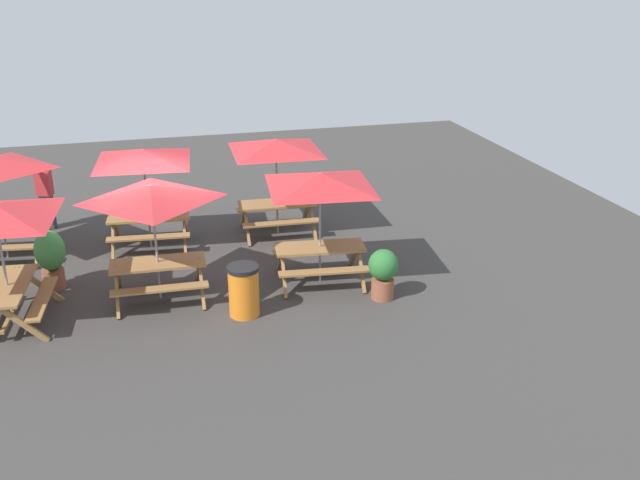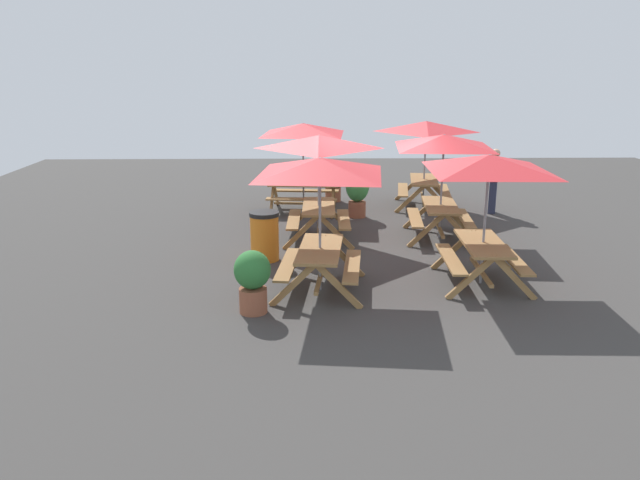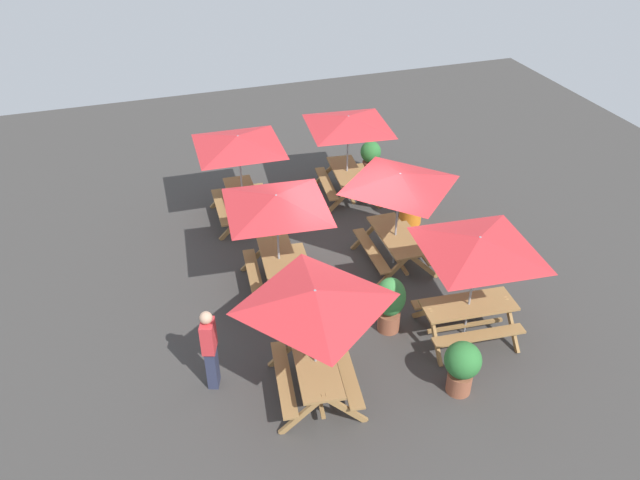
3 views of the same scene
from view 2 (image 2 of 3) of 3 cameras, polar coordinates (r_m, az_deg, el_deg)
ground_plane at (r=13.85m, az=4.82°, el=-0.00°), size 24.00×24.00×0.00m
picnic_table_0 at (r=10.30m, az=0.00°, el=5.83°), size 2.81×2.81×2.34m
picnic_table_1 at (r=13.47m, az=-0.12°, el=8.25°), size 2.05×2.05×2.34m
picnic_table_2 at (r=11.02m, az=15.15°, el=5.95°), size 2.83×2.83×2.34m
picnic_table_3 at (r=13.84m, az=11.24°, el=8.16°), size 2.82×2.82×2.34m
picnic_table_4 at (r=16.89m, az=9.68°, el=9.62°), size 2.26×2.26×2.34m
picnic_table_5 at (r=16.08m, az=-1.56°, el=9.52°), size 2.82×2.82×2.34m
trash_bin_orange at (r=12.35m, az=-5.09°, el=0.38°), size 0.59×0.59×0.98m
potted_plant_0 at (r=9.76m, az=-6.19°, el=-3.50°), size 0.58×0.58×1.01m
potted_plant_1 at (r=17.55m, az=1.21°, el=5.56°), size 0.64×0.64×1.07m
potted_plant_2 at (r=15.73m, az=3.43°, el=4.54°), size 0.59×0.59×1.23m
person_standing at (r=16.71m, az=15.62°, el=5.37°), size 0.41×0.33×1.67m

